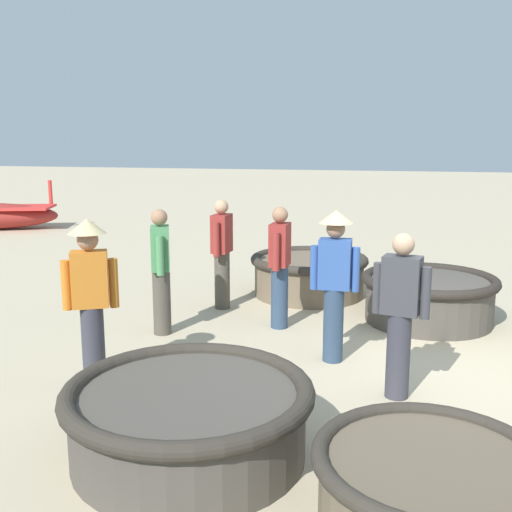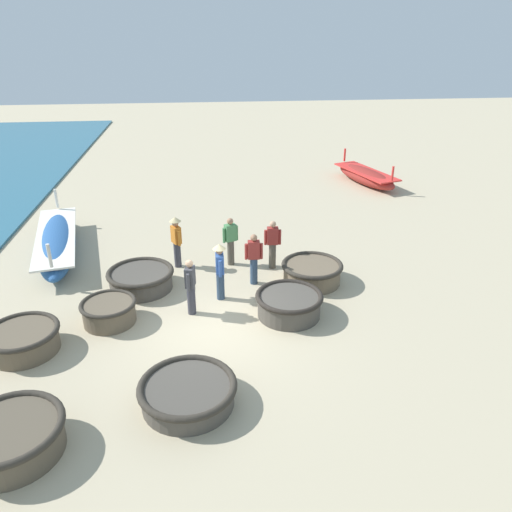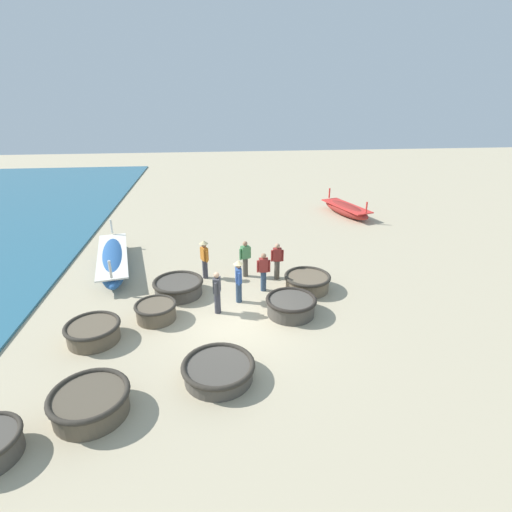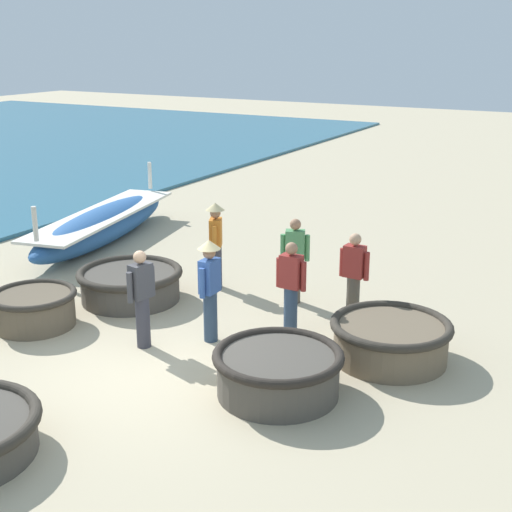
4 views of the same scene
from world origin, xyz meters
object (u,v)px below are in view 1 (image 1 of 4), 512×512
fisherman_by_coracle (161,268)px  fisherman_crouching (335,276)px  coracle_tilted (189,416)px  fisherman_standing_right (91,292)px  fisherman_with_hat (222,251)px  coracle_beside_post (309,273)px  coracle_far_left (429,296)px  fisherman_hauling (400,312)px  coracle_front_right (430,494)px  fisherman_standing_left (280,264)px

fisherman_by_coracle → fisherman_crouching: fisherman_crouching is taller
coracle_tilted → fisherman_standing_right: bearing=53.4°
coracle_tilted → fisherman_with_hat: size_ratio=1.23×
fisherman_with_hat → coracle_beside_post: bearing=-46.5°
coracle_tilted → coracle_far_left: bearing=-25.2°
fisherman_with_hat → fisherman_by_coracle: size_ratio=1.00×
coracle_tilted → fisherman_by_coracle: bearing=26.6°
coracle_tilted → coracle_far_left: size_ratio=1.08×
coracle_beside_post → coracle_tilted: (-5.01, 0.13, -0.02)m
coracle_tilted → fisherman_hauling: size_ratio=1.23×
coracle_tilted → fisherman_hauling: fisherman_hauling is taller
coracle_tilted → fisherman_hauling: 2.19m
coracle_front_right → fisherman_with_hat: (4.60, 2.71, 0.51)m
coracle_beside_post → coracle_front_right: bearing=-163.9°
coracle_tilted → coracle_far_left: 4.45m
fisherman_crouching → coracle_far_left: bearing=-31.2°
coracle_tilted → fisherman_standing_left: 3.33m
fisherman_hauling → fisherman_standing_left: 2.36m
coracle_front_right → fisherman_by_coracle: fisherman_by_coracle is taller
coracle_front_right → fisherman_crouching: fisherman_crouching is taller
coracle_far_left → fisherman_crouching: bearing=148.8°
fisherman_hauling → fisherman_by_coracle: (1.21, 2.88, 0.00)m
fisherman_standing_left → fisherman_crouching: size_ratio=0.94×
fisherman_hauling → fisherman_by_coracle: 3.13m
fisherman_hauling → fisherman_standing_left: (1.81, 1.51, 0.00)m
coracle_front_right → fisherman_crouching: size_ratio=0.86×
coracle_far_left → fisherman_by_coracle: size_ratio=1.14×
coracle_tilted → fisherman_standing_left: size_ratio=1.23×
fisherman_standing_left → fisherman_by_coracle: size_ratio=1.00×
coracle_front_right → coracle_tilted: bearing=70.4°
coracle_far_left → fisherman_hauling: (-2.55, 0.36, 0.49)m
coracle_front_right → fisherman_by_coracle: bearing=43.1°
coracle_front_right → coracle_tilted: (0.63, 1.75, -0.00)m
coracle_beside_post → coracle_tilted: 5.01m
fisherman_hauling → fisherman_standing_left: size_ratio=1.00×
fisherman_standing_left → coracle_front_right: bearing=-156.1°
fisherman_with_hat → fisherman_by_coracle: 1.34m
coracle_beside_post → coracle_tilted: size_ratio=0.94×
coracle_front_right → fisherman_crouching: bearing=17.6°
coracle_beside_post → coracle_front_right: 5.86m
fisherman_by_coracle → coracle_front_right: bearing=-136.9°
fisherman_by_coracle → coracle_far_left: bearing=-67.6°
fisherman_standing_right → fisherman_standing_left: bearing=-31.2°
coracle_far_left → fisherman_with_hat: bearing=91.1°
coracle_tilted → fisherman_with_hat: (3.97, 0.96, 0.51)m
coracle_front_right → fisherman_with_hat: size_ratio=0.91×
coracle_far_left → fisherman_by_coracle: fisherman_by_coracle is taller
coracle_beside_post → fisherman_hauling: bearing=-158.3°
fisherman_hauling → fisherman_standing_right: size_ratio=0.94×
fisherman_standing_left → fisherman_by_coracle: bearing=113.6°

